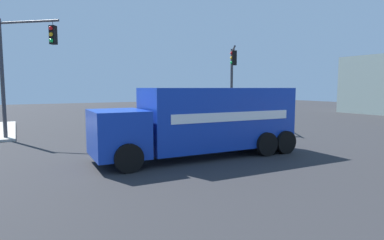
{
  "coord_description": "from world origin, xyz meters",
  "views": [
    {
      "loc": [
        12.18,
        -7.03,
        2.87
      ],
      "look_at": [
        1.2,
        -0.94,
        1.59
      ],
      "focal_mm": 29.73,
      "sensor_mm": 36.0,
      "label": 1
    }
  ],
  "objects": [
    {
      "name": "ground_plane",
      "position": [
        0.0,
        0.0,
        0.0
      ],
      "size": [
        100.0,
        100.0,
        0.0
      ],
      "primitive_type": "plane",
      "color": "#2B2B2D"
    },
    {
      "name": "delivery_truck",
      "position": [
        0.82,
        -0.16,
        1.5
      ],
      "size": [
        3.04,
        8.61,
        2.86
      ],
      "color": "#1438AD",
      "rests_on": "ground"
    },
    {
      "name": "traffic_light_primary",
      "position": [
        -6.86,
        6.9,
        3.79
      ],
      "size": [
        3.21,
        2.18,
        5.8
      ],
      "color": "#38383D",
      "rests_on": "ground"
    },
    {
      "name": "traffic_light_secondary",
      "position": [
        -7.28,
        -6.82,
        4.29
      ],
      "size": [
        2.44,
        2.84,
        6.41
      ],
      "color": "#38383D",
      "rests_on": "sidewalk_corner_near"
    }
  ]
}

